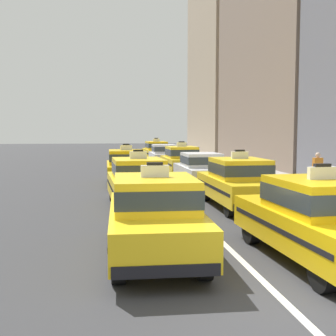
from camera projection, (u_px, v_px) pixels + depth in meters
The scene contains 13 objects.
ground_plane at pixel (299, 316), 6.05m from camera, with size 160.00×160.00×0.00m, color #353538.
lane_stripe_left_right at pixel (151, 174), 25.77m from camera, with size 0.14×80.00×0.01m, color silver.
sidewalk_curb at pixel (273, 181), 21.62m from camera, with size 4.00×90.00×0.15m, color #9E9993.
taxi_left_nearest at pixel (155, 215), 8.82m from camera, with size 1.94×4.61×1.96m.
taxi_left_second at pixel (138, 182), 14.43m from camera, with size 2.01×4.63×1.96m.
taxi_left_third at pixel (126, 166), 20.57m from camera, with size 1.84×4.57×1.96m.
taxi_right_nearest at pixel (318, 218), 8.46m from camera, with size 2.01×4.63×1.96m.
taxi_right_second at pixel (238, 182), 14.42m from camera, with size 1.86×4.58×1.96m.
sedan_right_third at pixel (201, 169), 19.46m from camera, with size 1.84×4.33×1.58m.
taxi_right_fourth at pixel (181, 160), 25.02m from camera, with size 1.88×4.59×1.96m.
sedan_right_fifth at pixel (164, 155), 30.95m from camera, with size 1.77×4.30×1.58m.
taxi_right_sixth at pixel (156, 151), 36.20m from camera, with size 1.99×4.63×1.96m.
pedestrian_near_crosswalk at pixel (317, 172), 17.23m from camera, with size 0.36×0.24×1.57m.
Camera 1 is at (-2.66, -5.52, 2.60)m, focal length 46.19 mm.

